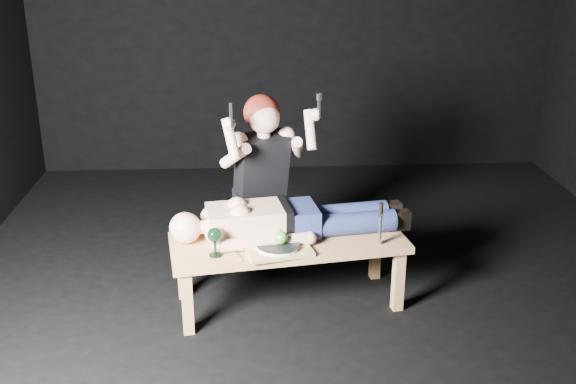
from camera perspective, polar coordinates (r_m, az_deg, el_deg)
The scene contains 13 objects.
ground at distance 4.74m, azimuth 2.46°, elevation -7.60°, with size 5.00×5.00×0.00m, color black.
back_wall at distance 6.71m, azimuth 0.55°, elevation 14.35°, with size 5.00×5.00×0.00m, color black.
table at distance 4.41m, azimuth 0.04°, elevation -6.62°, with size 1.46×0.55×0.45m, color tan.
lying_man at distance 4.34m, azimuth 0.35°, elevation -1.96°, with size 1.39×0.42×0.25m, color #E5B592, non-canonical shape.
kneeling_woman at distance 4.67m, azimuth -2.54°, elevation 0.83°, with size 0.70×0.79×1.32m, color black, non-canonical shape.
serving_tray at distance 4.16m, azimuth -0.83°, elevation -4.77°, with size 0.39×0.28×0.02m, color tan.
plate at distance 4.15m, azimuth -0.84°, elevation -4.50°, with size 0.26×0.26×0.02m, color white.
apple at distance 4.13m, azimuth -0.59°, elevation -3.80°, with size 0.08×0.08×0.08m, color #449128.
goblet at distance 4.09m, azimuth -6.08°, elevation -4.14°, with size 0.09×0.09×0.18m, color black, non-canonical shape.
fork_flat at distance 4.10m, azimuth -4.15°, elevation -5.31°, with size 0.01×0.16×0.01m, color #B2B2B7.
knife_flat at distance 4.18m, azimuth 1.07°, elevation -4.74°, with size 0.01×0.16×0.01m, color #B2B2B7.
spoon_flat at distance 4.24m, azimuth 0.20°, elevation -4.32°, with size 0.01×0.16×0.01m, color #B2B2B7.
carving_knife at distance 4.23m, azimuth 7.65°, elevation -2.63°, with size 0.03×0.04×0.27m, color #B2B2B7, non-canonical shape.
Camera 1 is at (-0.43, -4.15, 2.26)m, focal length 42.91 mm.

